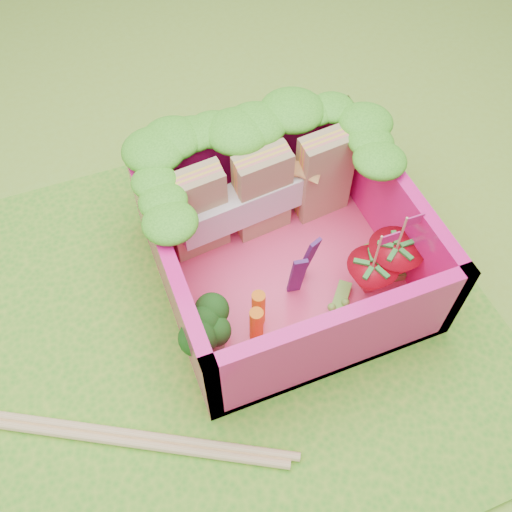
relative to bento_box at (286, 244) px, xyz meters
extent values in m
plane|color=#8BB633|center=(-0.33, -0.16, -0.31)|extent=(14.00, 14.00, 0.00)
cube|color=green|center=(-0.33, -0.16, -0.29)|extent=(2.60, 2.60, 0.03)
cube|color=#F53E72|center=(0.00, 0.00, -0.25)|extent=(1.30, 1.30, 0.05)
cube|color=#F41483|center=(0.00, 0.61, 0.00)|extent=(1.30, 0.07, 0.55)
cube|color=#F41483|center=(0.00, -0.61, 0.00)|extent=(1.30, 0.07, 0.55)
cube|color=#F41483|center=(-0.61, 0.00, 0.00)|extent=(0.07, 1.30, 0.55)
cube|color=#F41483|center=(0.61, 0.00, 0.00)|extent=(0.07, 1.30, 0.55)
ellipsoid|color=#30901A|center=(-0.50, 0.58, 0.33)|extent=(0.30, 0.30, 0.11)
ellipsoid|color=#30901A|center=(-0.39, 0.58, 0.33)|extent=(0.30, 0.30, 0.11)
ellipsoid|color=#30901A|center=(-0.28, 0.58, 0.33)|extent=(0.30, 0.30, 0.11)
ellipsoid|color=#30901A|center=(-0.17, 0.58, 0.33)|extent=(0.30, 0.30, 0.11)
ellipsoid|color=#30901A|center=(-0.06, 0.58, 0.33)|extent=(0.30, 0.30, 0.11)
ellipsoid|color=#30901A|center=(0.06, 0.58, 0.33)|extent=(0.30, 0.30, 0.11)
ellipsoid|color=#30901A|center=(0.17, 0.58, 0.33)|extent=(0.30, 0.30, 0.11)
ellipsoid|color=#30901A|center=(0.28, 0.58, 0.33)|extent=(0.30, 0.30, 0.11)
ellipsoid|color=#30901A|center=(0.39, 0.58, 0.33)|extent=(0.30, 0.30, 0.11)
ellipsoid|color=#30901A|center=(0.50, 0.58, 0.33)|extent=(0.30, 0.30, 0.11)
ellipsoid|color=#30901A|center=(-0.58, 0.10, 0.33)|extent=(0.27, 0.27, 0.10)
ellipsoid|color=#30901A|center=(-0.58, 0.24, 0.33)|extent=(0.27, 0.27, 0.10)
ellipsoid|color=#30901A|center=(-0.58, 0.38, 0.33)|extent=(0.27, 0.27, 0.10)
ellipsoid|color=#30901A|center=(0.58, 0.10, 0.33)|extent=(0.27, 0.27, 0.10)
ellipsoid|color=#30901A|center=(0.58, 0.24, 0.33)|extent=(0.27, 0.27, 0.10)
ellipsoid|color=#30901A|center=(0.58, 0.38, 0.33)|extent=(0.27, 0.27, 0.10)
cube|color=tan|center=(-0.37, 0.33, 0.05)|extent=(0.32, 0.18, 0.55)
cube|color=tan|center=(0.00, 0.33, 0.05)|extent=(0.32, 0.18, 0.55)
cube|color=tan|center=(0.37, 0.33, 0.05)|extent=(0.32, 0.18, 0.55)
cube|color=silver|center=(0.00, 0.33, 0.02)|extent=(1.00, 0.27, 0.20)
cylinder|color=#65AE54|center=(-0.52, -0.30, -0.16)|extent=(0.12, 0.12, 0.13)
ellipsoid|color=#144412|center=(-0.52, -0.30, -0.04)|extent=(0.34, 0.34, 0.12)
cylinder|color=orange|center=(-0.30, -0.34, -0.10)|extent=(0.07, 0.07, 0.25)
cylinder|color=orange|center=(-0.25, -0.25, -0.10)|extent=(0.07, 0.07, 0.25)
cube|color=#3F1753|center=(-0.02, -0.19, -0.04)|extent=(0.07, 0.03, 0.38)
cube|color=#3F1753|center=(0.08, -0.11, -0.04)|extent=(0.07, 0.04, 0.38)
cone|color=#B60B1B|center=(0.34, -0.31, -0.09)|extent=(0.26, 0.26, 0.26)
cylinder|color=#DBAF7B|center=(0.34, -0.31, 0.16)|extent=(0.01, 0.01, 0.24)
cube|color=#CB2179|center=(0.39, -0.31, 0.24)|extent=(0.10, 0.01, 0.06)
cone|color=#B60B1B|center=(0.49, -0.27, -0.08)|extent=(0.29, 0.29, 0.29)
cylinder|color=#DBAF7B|center=(0.49, -0.27, 0.18)|extent=(0.01, 0.01, 0.24)
cube|color=#CB2179|center=(0.54, -0.27, 0.26)|extent=(0.10, 0.01, 0.06)
cube|color=#67B83A|center=(0.50, -0.08, -0.20)|extent=(0.33, 0.17, 0.05)
cube|color=#67B83A|center=(0.50, -0.26, -0.20)|extent=(0.33, 0.12, 0.05)
cube|color=#67B83A|center=(0.15, -0.35, -0.20)|extent=(0.26, 0.29, 0.05)
cube|color=#E7BC7E|center=(-1.25, -0.50, -0.25)|extent=(1.75, 1.01, 0.04)
cube|color=#E7BC7E|center=(-1.19, -0.48, -0.25)|extent=(1.75, 1.01, 0.04)
camera|label=1|loc=(-0.79, -1.59, 2.37)|focal=40.00mm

